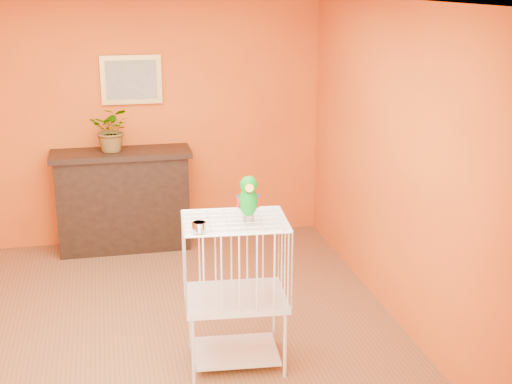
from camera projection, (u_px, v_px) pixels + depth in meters
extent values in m
plane|color=brown|center=(155.00, 334.00, 5.74)|extent=(4.50, 4.50, 0.00)
plane|color=#D25B13|center=(133.00, 122.00, 7.47)|extent=(4.00, 0.00, 4.00)
plane|color=#D25B13|center=(182.00, 310.00, 3.26)|extent=(4.00, 0.00, 4.00)
plane|color=#D25B13|center=(397.00, 165.00, 5.76)|extent=(0.00, 4.50, 4.50)
plane|color=white|center=(140.00, 1.00, 4.98)|extent=(4.50, 4.50, 0.00)
cube|color=black|center=(123.00, 203.00, 7.44)|extent=(1.33, 0.44, 1.00)
cube|color=black|center=(121.00, 154.00, 7.29)|extent=(1.42, 0.51, 0.06)
cube|color=black|center=(124.00, 209.00, 7.25)|extent=(0.93, 0.02, 0.50)
cube|color=brown|center=(97.00, 216.00, 7.36)|extent=(0.06, 0.20, 0.31)
cube|color=#314723|center=(106.00, 216.00, 7.38)|extent=(0.06, 0.20, 0.31)
cube|color=brown|center=(116.00, 215.00, 7.40)|extent=(0.06, 0.20, 0.31)
cube|color=#314723|center=(126.00, 214.00, 7.43)|extent=(0.06, 0.20, 0.31)
cube|color=brown|center=(137.00, 214.00, 7.45)|extent=(0.06, 0.20, 0.31)
imported|color=#26722D|center=(112.00, 133.00, 7.27)|extent=(0.50, 0.54, 0.36)
cube|color=#BD9743|center=(131.00, 80.00, 7.31)|extent=(0.62, 0.03, 0.50)
cube|color=gray|center=(131.00, 80.00, 7.29)|extent=(0.52, 0.01, 0.40)
cube|color=silver|center=(236.00, 351.00, 5.30)|extent=(0.65, 0.52, 0.02)
cube|color=silver|center=(235.00, 298.00, 5.18)|extent=(0.77, 0.61, 0.04)
cube|color=silver|center=(235.00, 221.00, 5.01)|extent=(0.77, 0.61, 0.01)
cylinder|color=silver|center=(193.00, 352.00, 4.98)|extent=(0.03, 0.03, 0.50)
cylinder|color=silver|center=(285.00, 345.00, 5.06)|extent=(0.03, 0.03, 0.50)
cylinder|color=silver|center=(190.00, 319.00, 5.45)|extent=(0.03, 0.03, 0.50)
cylinder|color=silver|center=(274.00, 314.00, 5.53)|extent=(0.03, 0.03, 0.50)
cylinder|color=silver|center=(199.00, 227.00, 4.76)|extent=(0.10, 0.10, 0.07)
cylinder|color=#59544C|center=(245.00, 219.00, 4.97)|extent=(0.02, 0.02, 0.05)
cylinder|color=#59544C|center=(252.00, 219.00, 4.97)|extent=(0.02, 0.02, 0.05)
ellipsoid|color=#047F15|center=(248.00, 201.00, 4.93)|extent=(0.16, 0.21, 0.25)
ellipsoid|color=#047F15|center=(249.00, 185.00, 4.86)|extent=(0.14, 0.14, 0.12)
cone|color=orange|center=(249.00, 189.00, 4.81)|extent=(0.07, 0.09, 0.08)
cone|color=black|center=(249.00, 191.00, 4.83)|extent=(0.03, 0.03, 0.03)
sphere|color=black|center=(243.00, 184.00, 4.83)|extent=(0.02, 0.02, 0.02)
sphere|color=black|center=(255.00, 184.00, 4.83)|extent=(0.02, 0.02, 0.02)
ellipsoid|color=#A50C0C|center=(239.00, 203.00, 4.94)|extent=(0.04, 0.08, 0.09)
ellipsoid|color=navy|center=(258.00, 202.00, 4.95)|extent=(0.04, 0.08, 0.09)
cone|color=#047F15|center=(248.00, 209.00, 5.03)|extent=(0.10, 0.18, 0.13)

